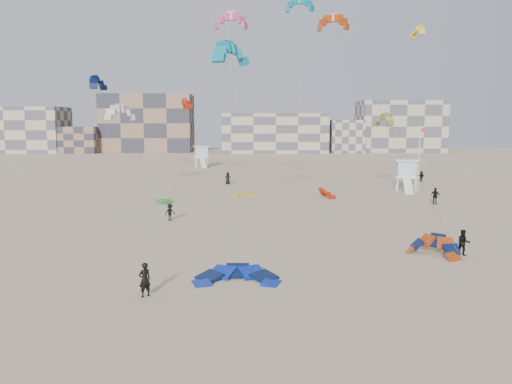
{
  "coord_description": "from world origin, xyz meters",
  "views": [
    {
      "loc": [
        1.2,
        -26.53,
        8.97
      ],
      "look_at": [
        1.84,
        6.0,
        4.49
      ],
      "focal_mm": 35.0,
      "sensor_mm": 36.0,
      "label": 1
    }
  ],
  "objects_px": {
    "kite_ground_orange": "(433,255)",
    "lifeguard_tower_near": "(406,176)",
    "kite_ground_blue": "(237,281)",
    "kitesurfer_main": "(145,280)"
  },
  "relations": [
    {
      "from": "kite_ground_orange",
      "to": "lifeguard_tower_near",
      "type": "distance_m",
      "value": 33.61
    },
    {
      "from": "kite_ground_orange",
      "to": "lifeguard_tower_near",
      "type": "height_order",
      "value": "lifeguard_tower_near"
    },
    {
      "from": "lifeguard_tower_near",
      "to": "kite_ground_orange",
      "type": "bearing_deg",
      "value": -92.97
    },
    {
      "from": "kite_ground_blue",
      "to": "kitesurfer_main",
      "type": "bearing_deg",
      "value": -150.57
    },
    {
      "from": "kite_ground_blue",
      "to": "kite_ground_orange",
      "type": "xyz_separation_m",
      "value": [
        13.35,
        5.34,
        0.0
      ]
    },
    {
      "from": "kitesurfer_main",
      "to": "lifeguard_tower_near",
      "type": "xyz_separation_m",
      "value": [
        26.56,
        40.34,
        1.18
      ]
    },
    {
      "from": "kite_ground_blue",
      "to": "lifeguard_tower_near",
      "type": "distance_m",
      "value": 43.7
    },
    {
      "from": "kite_ground_orange",
      "to": "kite_ground_blue",
      "type": "bearing_deg",
      "value": -115.36
    },
    {
      "from": "kitesurfer_main",
      "to": "lifeguard_tower_near",
      "type": "distance_m",
      "value": 48.31
    },
    {
      "from": "kite_ground_blue",
      "to": "kitesurfer_main",
      "type": "height_order",
      "value": "kitesurfer_main"
    }
  ]
}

